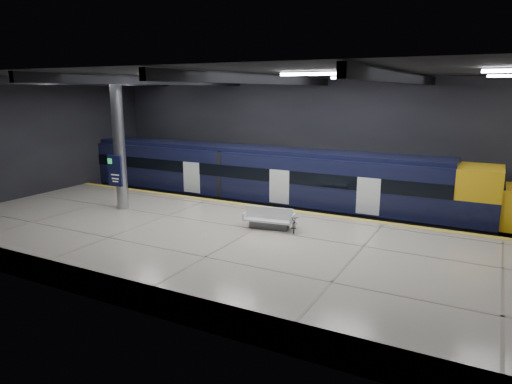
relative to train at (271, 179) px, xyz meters
The scene contains 10 objects.
ground 6.33m from the train, 66.74° to the right, with size 30.00×30.00×0.00m, color black.
room_shell 7.01m from the train, 66.75° to the right, with size 30.10×16.10×8.05m.
platform 8.47m from the train, 73.54° to the right, with size 30.00×11.00×1.10m, color #B9B09D.
safety_strip 3.75m from the train, 49.30° to the right, with size 30.00×0.40×0.01m, color gold.
rails 3.08m from the train, ahead, with size 30.00×1.52×0.16m.
train is the anchor object (origin of this frame).
bench 6.78m from the train, 64.65° to the right, with size 2.39×1.27×1.00m.
bicycle 7.15m from the train, 55.52° to the right, with size 0.50×1.43×0.75m, color #99999E.
pannier_bag 6.85m from the train, 59.69° to the right, with size 0.30×0.18×0.35m, color black.
info_column 8.95m from the train, 130.84° to the right, with size 0.90×0.78×6.90m.
Camera 1 is at (9.36, -18.58, 7.30)m, focal length 32.00 mm.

